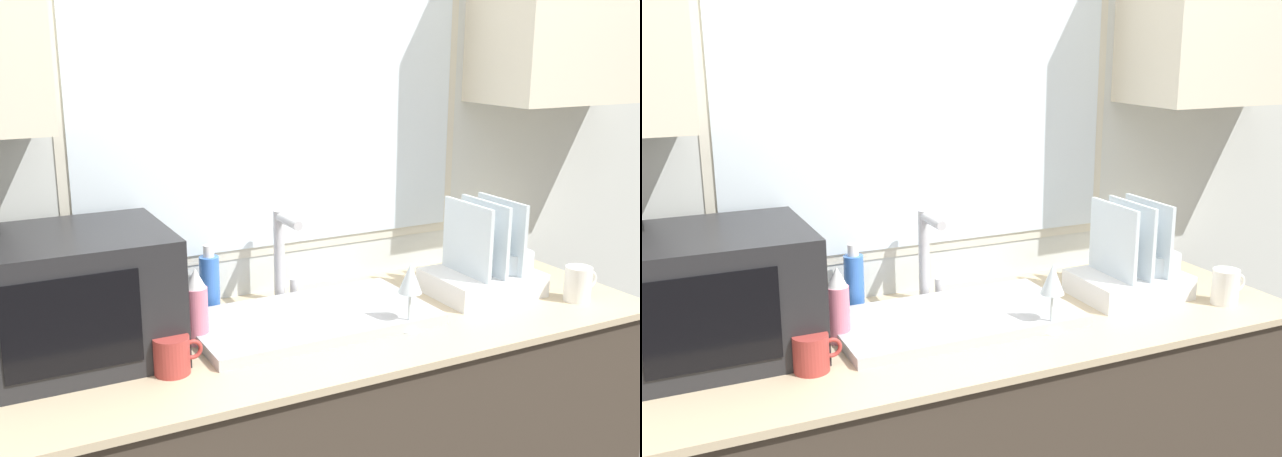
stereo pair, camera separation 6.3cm
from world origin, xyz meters
The scene contains 10 objects.
wall_back centered at (0.00, 0.63, 1.39)m, with size 6.00×0.38×2.60m.
sink_basin centered at (-0.05, 0.34, 0.90)m, with size 0.66×0.35×0.03m.
faucet centered at (-0.04, 0.53, 1.04)m, with size 0.08×0.15×0.27m.
microwave centered at (-0.65, 0.41, 1.04)m, with size 0.45×0.39×0.31m.
dish_rack centered at (0.53, 0.32, 0.96)m, with size 0.32×0.24×0.29m.
spray_bottle centered at (-0.36, 0.36, 0.98)m, with size 0.06×0.06×0.20m.
soap_bottle centered at (-0.25, 0.57, 0.97)m, with size 0.06×0.06×0.19m.
mug_near_sink centered at (-0.47, 0.21, 0.93)m, with size 0.12×0.08×0.09m.
wine_glass centered at (0.16, 0.18, 1.02)m, with size 0.06×0.06×0.19m.
mug_by_rack centered at (0.74, 0.15, 0.93)m, with size 0.11×0.08×0.10m.
Camera 2 is at (-0.84, -1.39, 1.64)m, focal length 42.00 mm.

